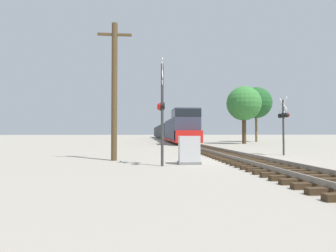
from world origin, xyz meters
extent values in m
plane|color=gray|center=(0.00, 0.00, 0.00)|extent=(400.00, 400.00, 0.00)
cube|color=#382819|center=(0.00, -6.90, 0.08)|extent=(2.60, 0.22, 0.16)
cube|color=#382819|center=(0.00, -6.30, 0.08)|extent=(2.60, 0.22, 0.16)
cube|color=#382819|center=(0.00, -5.70, 0.08)|extent=(2.60, 0.22, 0.16)
cube|color=#382819|center=(0.00, -5.10, 0.08)|extent=(2.60, 0.22, 0.16)
cube|color=#382819|center=(0.00, -4.50, 0.08)|extent=(2.60, 0.22, 0.16)
cube|color=#382819|center=(0.00, -3.90, 0.08)|extent=(2.60, 0.22, 0.16)
cube|color=#382819|center=(0.00, -3.30, 0.08)|extent=(2.60, 0.22, 0.16)
cube|color=#382819|center=(0.00, -2.70, 0.08)|extent=(2.60, 0.22, 0.16)
cube|color=#382819|center=(0.00, -2.10, 0.08)|extent=(2.60, 0.22, 0.16)
cube|color=#382819|center=(0.00, -1.50, 0.08)|extent=(2.60, 0.22, 0.16)
cube|color=#382819|center=(0.00, -0.90, 0.08)|extent=(2.60, 0.22, 0.16)
cube|color=#382819|center=(0.00, -0.30, 0.08)|extent=(2.60, 0.22, 0.16)
cube|color=#382819|center=(0.00, 0.30, 0.08)|extent=(2.60, 0.22, 0.16)
cube|color=#382819|center=(0.00, 0.90, 0.08)|extent=(2.60, 0.22, 0.16)
cube|color=#382819|center=(0.00, 1.50, 0.08)|extent=(2.60, 0.22, 0.16)
cube|color=#382819|center=(0.00, 2.10, 0.08)|extent=(2.60, 0.22, 0.16)
cube|color=#382819|center=(0.00, 2.70, 0.08)|extent=(2.60, 0.22, 0.16)
cube|color=#382819|center=(0.00, 3.30, 0.08)|extent=(2.60, 0.22, 0.16)
cube|color=#382819|center=(0.00, 3.90, 0.08)|extent=(2.60, 0.22, 0.16)
cube|color=#382819|center=(0.00, 4.50, 0.08)|extent=(2.60, 0.22, 0.16)
cube|color=#382819|center=(0.00, 5.10, 0.08)|extent=(2.60, 0.22, 0.16)
cube|color=#382819|center=(0.00, 5.70, 0.08)|extent=(2.60, 0.22, 0.16)
cube|color=#382819|center=(0.00, 6.30, 0.08)|extent=(2.60, 0.22, 0.16)
cube|color=#382819|center=(0.00, 6.90, 0.08)|extent=(2.60, 0.22, 0.16)
cube|color=#382819|center=(0.00, 7.50, 0.08)|extent=(2.60, 0.22, 0.16)
cube|color=#382819|center=(0.00, 8.10, 0.08)|extent=(2.60, 0.22, 0.16)
cube|color=#382819|center=(0.00, 8.70, 0.08)|extent=(2.60, 0.22, 0.16)
cube|color=#382819|center=(0.00, 9.30, 0.08)|extent=(2.60, 0.22, 0.16)
cube|color=#382819|center=(0.00, 9.90, 0.08)|extent=(2.60, 0.22, 0.16)
cube|color=#382819|center=(0.00, 10.50, 0.08)|extent=(2.60, 0.22, 0.16)
cube|color=#382819|center=(0.00, 11.10, 0.08)|extent=(2.60, 0.22, 0.16)
cube|color=#382819|center=(0.00, 11.70, 0.08)|extent=(2.60, 0.22, 0.16)
cube|color=#382819|center=(0.00, 12.30, 0.08)|extent=(2.60, 0.22, 0.16)
cube|color=#382819|center=(0.00, 12.90, 0.08)|extent=(2.60, 0.22, 0.16)
cube|color=#382819|center=(0.00, 13.50, 0.08)|extent=(2.60, 0.22, 0.16)
cube|color=#382819|center=(0.00, 14.10, 0.08)|extent=(2.60, 0.22, 0.16)
cube|color=#382819|center=(0.00, 14.70, 0.08)|extent=(2.60, 0.22, 0.16)
cube|color=#382819|center=(0.00, 15.30, 0.08)|extent=(2.60, 0.22, 0.16)
cube|color=#382819|center=(0.00, 15.90, 0.08)|extent=(2.60, 0.22, 0.16)
cube|color=#382819|center=(0.00, 16.50, 0.08)|extent=(2.60, 0.22, 0.16)
cube|color=#382819|center=(0.00, 17.10, 0.08)|extent=(2.60, 0.22, 0.16)
cube|color=#382819|center=(0.00, 17.70, 0.08)|extent=(2.60, 0.22, 0.16)
cube|color=#382819|center=(0.00, 18.30, 0.08)|extent=(2.60, 0.22, 0.16)
cube|color=#382819|center=(0.00, 18.90, 0.08)|extent=(2.60, 0.22, 0.16)
cube|color=#382819|center=(0.00, 19.50, 0.08)|extent=(2.60, 0.22, 0.16)
cube|color=slate|center=(-0.72, 0.00, 0.23)|extent=(0.07, 160.00, 0.15)
cube|color=slate|center=(0.72, 0.00, 0.23)|extent=(0.07, 160.00, 0.15)
cube|color=#33384C|center=(0.00, 27.30, 1.91)|extent=(2.61, 13.17, 3.20)
cube|color=#33384C|center=(0.00, 18.07, 2.36)|extent=(3.08, 4.14, 4.10)
cube|color=black|center=(0.00, 18.07, 3.81)|extent=(3.11, 4.18, 0.90)
cube|color=red|center=(0.00, 16.00, 1.03)|extent=(3.08, 1.88, 1.43)
cube|color=red|center=(0.00, 24.47, 0.43)|extent=(3.14, 18.44, 0.24)
cube|color=black|center=(0.00, 18.36, 0.50)|extent=(1.58, 2.20, 1.00)
cube|color=black|center=(0.00, 30.59, 0.50)|extent=(1.58, 2.20, 1.00)
cube|color=#2D3338|center=(0.00, 43.01, 1.82)|extent=(2.92, 14.75, 3.03)
cube|color=black|center=(0.00, 38.22, 0.45)|extent=(1.58, 2.20, 0.90)
cube|color=black|center=(0.00, 47.81, 0.45)|extent=(1.58, 2.20, 0.90)
cube|color=#2D3338|center=(0.00, 59.52, 1.82)|extent=(2.92, 14.75, 3.03)
cube|color=black|center=(0.00, 54.72, 0.45)|extent=(1.58, 2.20, 0.90)
cube|color=black|center=(0.00, 64.31, 0.45)|extent=(1.58, 2.20, 0.90)
cube|color=#2D3338|center=(0.00, 76.02, 1.82)|extent=(2.92, 14.75, 3.03)
cube|color=black|center=(0.00, 71.23, 0.45)|extent=(1.58, 2.20, 0.90)
cube|color=black|center=(0.00, 80.81, 0.45)|extent=(1.58, 2.20, 0.90)
cylinder|color=#333333|center=(-4.30, -2.49, 2.26)|extent=(0.12, 0.12, 4.51)
cube|color=white|center=(-4.30, -2.49, 4.21)|extent=(0.06, 0.93, 0.93)
cube|color=white|center=(-4.30, -2.49, 4.21)|extent=(0.06, 0.93, 0.93)
cube|color=black|center=(-4.30, -2.49, 2.60)|extent=(0.09, 0.86, 0.06)
cylinder|color=black|center=(-4.29, -2.14, 2.60)|extent=(0.19, 0.31, 0.30)
sphere|color=red|center=(-4.39, -2.14, 2.60)|extent=(0.26, 0.26, 0.26)
cylinder|color=black|center=(-4.31, -2.84, 2.60)|extent=(0.19, 0.31, 0.30)
sphere|color=red|center=(-4.41, -2.84, 2.60)|extent=(0.26, 0.26, 0.26)
cube|color=white|center=(-4.30, -2.49, 3.66)|extent=(0.04, 0.32, 0.20)
cylinder|color=#333333|center=(3.98, 2.40, 1.81)|extent=(0.12, 0.12, 3.62)
cube|color=white|center=(3.98, 2.40, 3.32)|extent=(0.06, 0.93, 0.93)
cube|color=white|center=(3.98, 2.40, 3.32)|extent=(0.06, 0.93, 0.93)
cube|color=black|center=(3.98, 2.40, 2.60)|extent=(0.09, 0.86, 0.06)
cylinder|color=black|center=(3.99, 2.05, 2.60)|extent=(0.19, 0.30, 0.30)
sphere|color=red|center=(4.09, 2.06, 2.60)|extent=(0.26, 0.26, 0.26)
cylinder|color=black|center=(3.98, 2.40, 2.60)|extent=(0.19, 0.30, 0.30)
sphere|color=red|center=(4.08, 2.41, 2.60)|extent=(0.26, 0.26, 0.26)
cylinder|color=black|center=(3.97, 2.75, 2.60)|extent=(0.19, 0.30, 0.30)
sphere|color=red|center=(4.07, 2.76, 2.60)|extent=(0.26, 0.26, 0.26)
cube|color=white|center=(3.98, 2.40, 2.77)|extent=(0.04, 0.32, 0.20)
cube|color=slate|center=(-3.00, -1.89, 0.06)|extent=(1.05, 0.63, 0.12)
cube|color=#BCBCBF|center=(-3.00, -1.89, 0.71)|extent=(0.95, 0.57, 1.19)
cylinder|color=#4C3A23|center=(-6.67, 0.06, 3.65)|extent=(0.31, 0.31, 7.29)
cube|color=#4C3A23|center=(-6.67, 0.06, 6.69)|extent=(1.80, 0.12, 0.12)
cylinder|color=#473521|center=(8.34, 20.27, 2.03)|extent=(0.53, 0.53, 4.07)
sphere|color=#337533|center=(8.34, 20.27, 5.46)|extent=(4.64, 4.64, 4.64)
cylinder|color=brown|center=(13.28, 27.60, 2.46)|extent=(0.36, 0.36, 4.91)
sphere|color=#1E5123|center=(13.28, 27.60, 6.45)|extent=(5.12, 5.12, 5.12)
camera|label=1|loc=(-5.09, -13.94, 1.45)|focal=28.00mm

